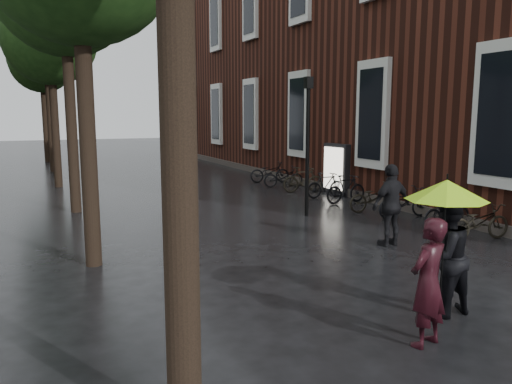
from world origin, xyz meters
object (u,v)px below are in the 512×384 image
pedestrian_walking (391,205)px  lamp_post (308,133)px  parked_bicycles (346,190)px  ad_lightbox (336,169)px  person_black (445,256)px  person_burgundy (428,282)px

pedestrian_walking → lamp_post: bearing=-96.1°
pedestrian_walking → parked_bicycles: bearing=-120.8°
pedestrian_walking → ad_lightbox: size_ratio=0.99×
person_black → ad_lightbox: bearing=-117.8°
person_black → pedestrian_walking: 4.04m
ad_lightbox → person_burgundy: bearing=-123.6°
pedestrian_walking → lamp_post: (-0.03, 3.75, 1.53)m
ad_lightbox → parked_bicycles: bearing=-118.3°
person_burgundy → pedestrian_walking: bearing=-140.1°
person_black → ad_lightbox: size_ratio=0.95×
lamp_post → parked_bicycles: bearing=28.5°
parked_bicycles → ad_lightbox: ad_lightbox is taller
parked_bicycles → pedestrian_walking: bearing=-114.3°
person_burgundy → ad_lightbox: ad_lightbox is taller
pedestrian_walking → ad_lightbox: ad_lightbox is taller
person_black → ad_lightbox: 11.34m
parked_bicycles → ad_lightbox: 1.90m
parked_bicycles → lamp_post: (-2.28, -1.24, 2.01)m
person_black → parked_bicycles: person_black is taller
person_black → pedestrian_walking: (1.94, 3.55, 0.04)m
person_black → lamp_post: size_ratio=0.45×
pedestrian_walking → ad_lightbox: (2.97, 6.67, 0.02)m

